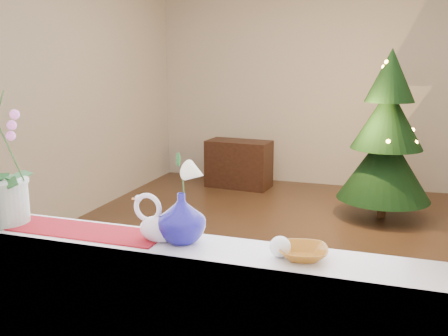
# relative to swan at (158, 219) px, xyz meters

# --- Properties ---
(ground) EXTENTS (5.00, 5.00, 0.00)m
(ground) POSITION_rel_swan_xyz_m (0.03, 2.37, -1.01)
(ground) COLOR #3D2719
(ground) RESTS_ON ground
(wall_back) EXTENTS (4.50, 0.10, 2.70)m
(wall_back) POSITION_rel_swan_xyz_m (0.03, 4.87, 0.34)
(wall_back) COLOR beige
(wall_back) RESTS_ON ground
(wall_front) EXTENTS (4.50, 0.10, 2.70)m
(wall_front) POSITION_rel_swan_xyz_m (0.03, -0.13, 0.34)
(wall_front) COLOR beige
(wall_front) RESTS_ON ground
(wall_left) EXTENTS (0.10, 5.00, 2.70)m
(wall_left) POSITION_rel_swan_xyz_m (-2.22, 2.37, 0.34)
(wall_left) COLOR beige
(wall_left) RESTS_ON ground
(windowsill) EXTENTS (2.20, 0.26, 0.04)m
(windowsill) POSITION_rel_swan_xyz_m (0.03, 0.00, -0.11)
(windowsill) COLOR white
(windowsill) RESTS_ON window_apron
(window_frame) EXTENTS (2.22, 0.06, 1.60)m
(window_frame) POSITION_rel_swan_xyz_m (0.03, -0.10, 0.69)
(window_frame) COLOR white
(window_frame) RESTS_ON windowsill
(runner) EXTENTS (0.70, 0.20, 0.01)m
(runner) POSITION_rel_swan_xyz_m (-0.35, 0.00, -0.09)
(runner) COLOR maroon
(runner) RESTS_ON windowsill
(swan) EXTENTS (0.22, 0.12, 0.18)m
(swan) POSITION_rel_swan_xyz_m (0.00, 0.00, 0.00)
(swan) COLOR silver
(swan) RESTS_ON windowsill
(blue_vase) EXTENTS (0.27, 0.27, 0.23)m
(blue_vase) POSITION_rel_swan_xyz_m (0.09, 0.02, 0.02)
(blue_vase) COLOR #0D0961
(blue_vase) RESTS_ON windowsill
(lily) EXTENTS (0.13, 0.07, 0.17)m
(lily) POSITION_rel_swan_xyz_m (0.09, 0.02, 0.22)
(lily) COLOR white
(lily) RESTS_ON blue_vase
(paperweight) EXTENTS (0.10, 0.10, 0.08)m
(paperweight) POSITION_rel_swan_xyz_m (0.49, -0.01, -0.05)
(paperweight) COLOR white
(paperweight) RESTS_ON windowsill
(amber_dish) EXTENTS (0.18, 0.18, 0.04)m
(amber_dish) POSITION_rel_swan_xyz_m (0.57, 0.01, -0.07)
(amber_dish) COLOR #985A16
(amber_dish) RESTS_ON windowsill
(xmas_tree) EXTENTS (1.18, 1.18, 1.74)m
(xmas_tree) POSITION_rel_swan_xyz_m (0.81, 3.63, -0.14)
(xmas_tree) COLOR black
(xmas_tree) RESTS_ON ground
(side_table) EXTENTS (0.84, 0.47, 0.61)m
(side_table) POSITION_rel_swan_xyz_m (-1.00, 4.38, -0.71)
(side_table) COLOR black
(side_table) RESTS_ON ground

